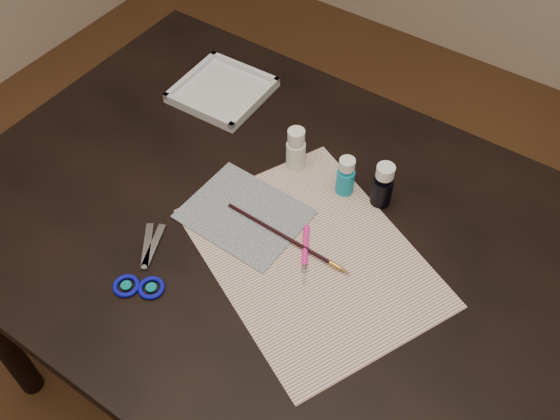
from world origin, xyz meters
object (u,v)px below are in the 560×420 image
Objects in this scene: canvas at (245,214)px; paint_bottle_cyan at (346,176)px; paint_bottle_navy at (383,185)px; palette_tray at (222,90)px; scissors at (142,260)px; paper at (312,256)px; paint_bottle_white at (296,149)px.

canvas is 2.55× the size of paint_bottle_cyan.
palette_tray is (-0.46, 0.08, -0.04)m from paint_bottle_navy.
scissors is (-0.29, -0.37, -0.04)m from paint_bottle_navy.
palette_tray reaches higher than canvas.
paint_bottle_navy is at bearing 41.97° from canvas.
paint_bottle_cyan reaches higher than scissors.
palette_tray is (-0.42, 0.27, 0.01)m from paper.
scissors is (-0.25, -0.19, 0.00)m from paper.
paper is at bearing -3.04° from canvas.
paper is 2.04× the size of canvas.
canvas is at bearing -45.51° from palette_tray.
paint_bottle_navy is at bearing 3.67° from paint_bottle_white.
paint_bottle_white is 0.53× the size of scissors.
paint_bottle_white is 0.38m from scissors.
paint_bottle_cyan is at bearing 100.90° from paper.
scissors reaches higher than canvas.
palette_tray reaches higher than paper.
paint_bottle_cyan is (-0.03, 0.17, 0.04)m from paper.
paint_bottle_navy is at bearing -10.24° from palette_tray.
paint_bottle_white is at bearing -19.71° from palette_tray.
paint_bottle_cyan is 0.46× the size of palette_tray.
paint_bottle_navy is at bearing 12.07° from paint_bottle_cyan.
paint_bottle_cyan reaches higher than canvas.
paint_bottle_white is (-0.15, 0.18, 0.05)m from paper.
scissors is 0.97× the size of palette_tray.
paper is 2.47× the size of scissors.
paint_bottle_cyan is 0.47× the size of scissors.
paper is 0.16m from canvas.
canvas is 1.21× the size of scissors.
paint_bottle_white reaches higher than paper.
canvas is at bearing -60.96° from scissors.
paint_bottle_cyan reaches higher than palette_tray.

